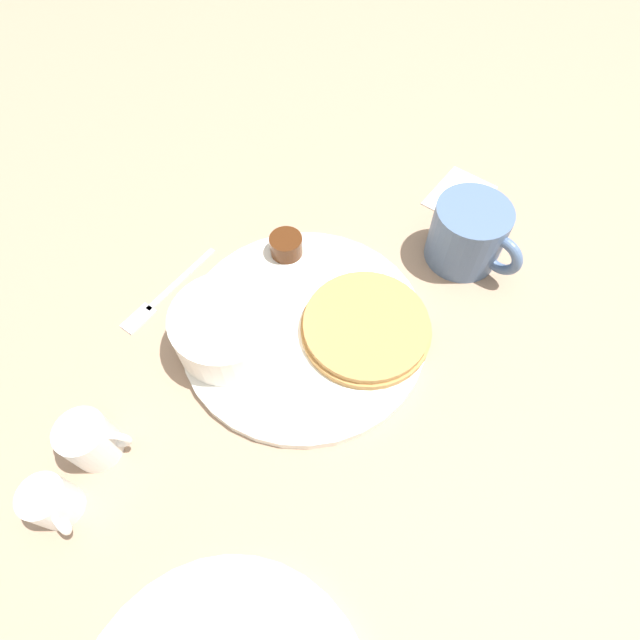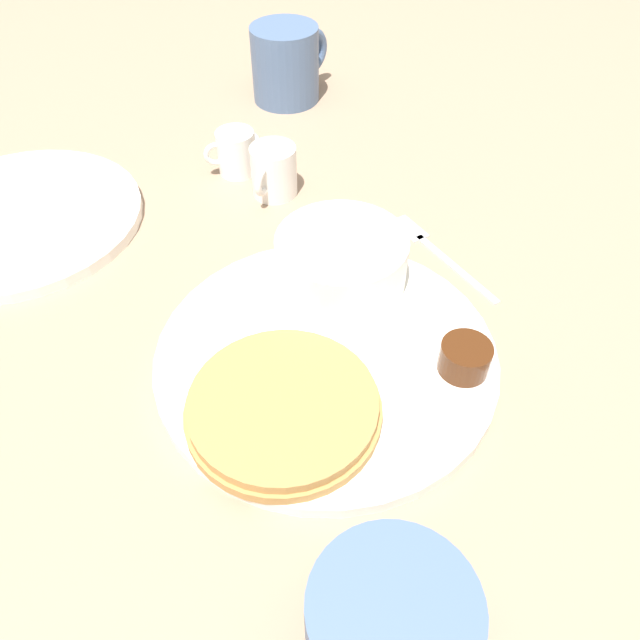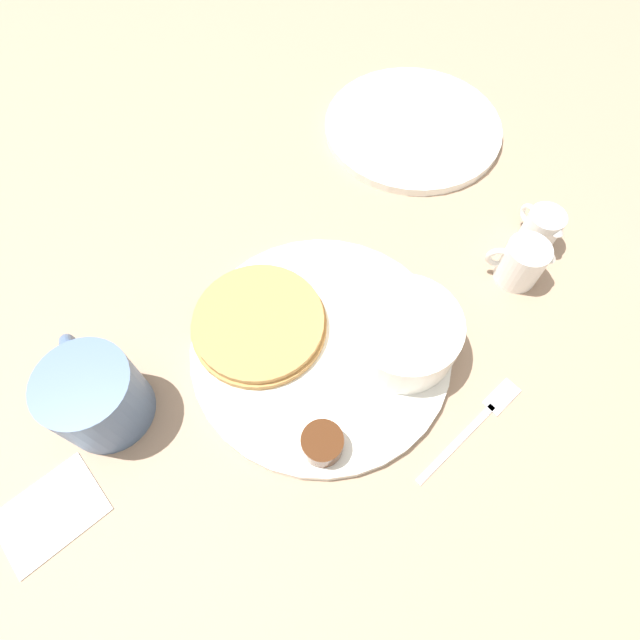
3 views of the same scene
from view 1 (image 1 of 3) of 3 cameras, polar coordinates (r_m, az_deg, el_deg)
The scene contains 11 objects.
ground_plane at distance 0.59m, azimuth -1.82°, elevation -1.22°, with size 4.00×4.00×0.00m, color #9E7F66.
plate at distance 0.59m, azimuth -1.83°, elevation -0.92°, with size 0.29×0.29×0.01m.
pancake_stack at distance 0.57m, azimuth 5.29°, elevation -0.78°, with size 0.15×0.15×0.02m.
bowl at distance 0.56m, azimuth -10.70°, elevation -0.79°, with size 0.12×0.12×0.05m.
syrup_cup at distance 0.64m, azimuth -3.89°, elevation 8.51°, with size 0.04×0.04×0.03m.
butter_ramekin at distance 0.58m, azimuth -13.09°, elevation -0.39°, with size 0.04×0.04×0.04m.
coffee_mug at distance 0.65m, azimuth 16.65°, elevation 9.29°, with size 0.09×0.12×0.08m.
creamer_pitcher_near at distance 0.56m, azimuth -24.80°, elevation -12.36°, with size 0.05×0.07×0.06m.
creamer_pitcher_far at distance 0.55m, azimuth -28.33°, elevation -17.84°, with size 0.04×0.06×0.05m.
fork at distance 0.65m, azimuth -17.80°, elevation 2.44°, with size 0.15×0.03×0.00m.
napkin at distance 0.75m, azimuth 15.71°, elevation 13.59°, with size 0.10×0.08×0.00m.
Camera 1 is at (-0.25, -0.17, 0.51)m, focal length 28.00 mm.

